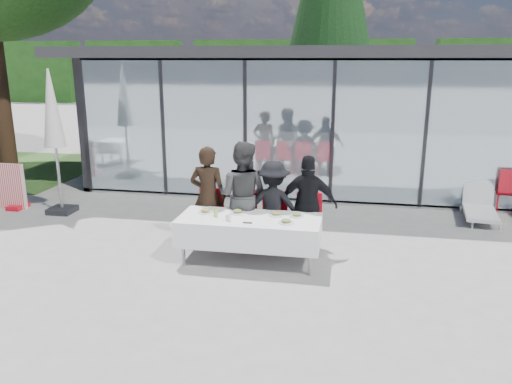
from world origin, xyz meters
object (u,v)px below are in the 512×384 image
(diner_a, at_px, (208,196))
(diner_b, at_px, (242,195))
(juice_bottle, at_px, (216,213))
(market_umbrella, at_px, (53,119))
(diner_d, at_px, (308,204))
(diner_chair_b, at_px, (244,215))
(diner_c, at_px, (273,206))
(dining_table, at_px, (249,230))
(spare_chair_b, at_px, (507,189))
(diner_chair_c, at_px, (274,217))
(plate_a, at_px, (205,211))
(plate_b, at_px, (238,212))
(plate_extra, at_px, (286,221))
(diner_chair_d, at_px, (308,219))
(plate_c, at_px, (276,214))
(lounger, at_px, (479,206))
(diner_chair_a, at_px, (210,213))
(plate_d, at_px, (297,215))
(folded_eyeglasses, at_px, (248,223))

(diner_a, relative_size, diner_b, 0.95)
(juice_bottle, xyz_separation_m, market_umbrella, (-3.92, 1.93, 1.19))
(diner_d, bearing_deg, market_umbrella, -10.58)
(diner_chair_b, relative_size, diner_c, 0.63)
(diner_b, bearing_deg, diner_chair_b, -81.56)
(dining_table, xyz_separation_m, spare_chair_b, (4.83, 3.54, -0.00))
(spare_chair_b, bearing_deg, diner_chair_c, -148.43)
(diner_chair_b, bearing_deg, plate_a, -128.96)
(diner_c, xyz_separation_m, plate_b, (-0.52, -0.45, 0.00))
(diner_chair_b, xyz_separation_m, diner_c, (0.53, -0.12, 0.24))
(diner_chair_b, relative_size, plate_extra, 3.87)
(diner_chair_d, bearing_deg, plate_c, -130.40)
(diner_c, relative_size, lounger, 1.11)
(diner_chair_a, xyz_separation_m, diner_b, (0.61, -0.12, 0.39))
(spare_chair_b, bearing_deg, diner_chair_a, -153.84)
(plate_d, bearing_deg, diner_b, 156.14)
(diner_a, bearing_deg, lounger, -151.97)
(plate_d, bearing_deg, diner_chair_c, 129.13)
(dining_table, distance_m, diner_chair_d, 1.16)
(diner_chair_d, bearing_deg, lounger, 35.28)
(diner_chair_b, bearing_deg, diner_d, -5.85)
(diner_chair_c, bearing_deg, diner_c, -90.00)
(diner_d, bearing_deg, spare_chair_b, -141.20)
(folded_eyeglasses, bearing_deg, diner_d, 47.15)
(plate_c, relative_size, spare_chair_b, 0.26)
(plate_a, bearing_deg, diner_chair_b, 51.04)
(diner_b, distance_m, plate_c, 0.80)
(spare_chair_b, bearing_deg, plate_a, -148.53)
(diner_b, relative_size, diner_chair_d, 1.91)
(diner_chair_c, xyz_separation_m, lounger, (3.92, 2.35, -0.28))
(plate_d, bearing_deg, diner_chair_d, 75.02)
(diner_a, height_order, plate_a, diner_a)
(spare_chair_b, distance_m, market_umbrella, 9.55)
(diner_chair_d, relative_size, lounger, 0.70)
(lounger, bearing_deg, spare_chair_b, 35.17)
(diner_chair_b, bearing_deg, juice_bottle, -109.36)
(diner_chair_a, distance_m, plate_extra, 1.75)
(market_umbrella, bearing_deg, plate_c, -19.07)
(diner_a, bearing_deg, diner_chair_d, -174.15)
(diner_chair_a, relative_size, plate_c, 3.87)
(diner_chair_b, xyz_separation_m, plate_extra, (0.86, -0.92, 0.24))
(diner_chair_b, height_order, juice_bottle, diner_chair_b)
(diner_chair_b, distance_m, plate_extra, 1.28)
(diner_chair_b, relative_size, diner_chair_c, 1.00)
(juice_bottle, relative_size, folded_eyeglasses, 0.97)
(plate_a, relative_size, lounger, 0.18)
(diner_chair_a, height_order, lounger, diner_chair_a)
(diner_chair_b, distance_m, spare_chair_b, 5.80)
(plate_b, bearing_deg, diner_b, 92.21)
(diner_chair_b, bearing_deg, plate_b, -88.24)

